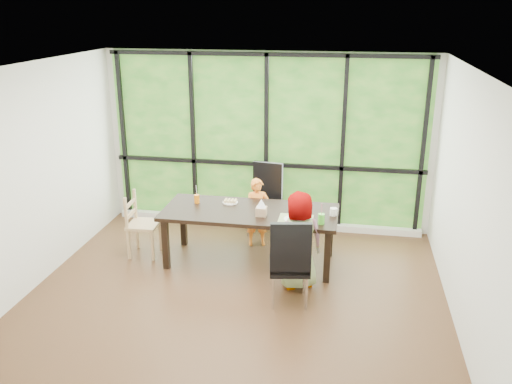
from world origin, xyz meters
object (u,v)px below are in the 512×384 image
child_toddler (258,212)px  chair_interior_leather (289,260)px  dining_table (250,236)px  chair_end_beech (144,224)px  green_cup (321,219)px  plate_far (230,202)px  white_mug (334,212)px  chair_window_leather (264,200)px  child_older (297,240)px  plate_near (294,219)px  orange_cup (197,199)px  tissue_box (261,211)px

child_toddler → chair_interior_leather: bearing=-82.5°
dining_table → chair_end_beech: (-1.49, -0.03, 0.08)m
green_cup → plate_far: bearing=157.6°
green_cup → white_mug: green_cup is taller
green_cup → chair_window_leather: bearing=126.2°
chair_window_leather → child_older: size_ratio=0.88×
dining_table → plate_far: bearing=143.6°
chair_window_leather → plate_near: (0.59, -1.21, 0.22)m
chair_end_beech → plate_far: (1.17, 0.27, 0.31)m
plate_far → orange_cup: (-0.45, -0.08, 0.05)m
child_older → green_cup: child_older is taller
child_toddler → white_mug: 1.27m
child_toddler → white_mug: size_ratio=10.34×
orange_cup → white_mug: bearing=-4.1°
green_cup → white_mug: 0.34m
chair_interior_leather → white_mug: (0.45, 0.96, 0.26)m
chair_end_beech → dining_table: bearing=-91.7°
chair_window_leather → tissue_box: 1.18m
child_older → green_cup: 0.42m
chair_interior_leather → orange_cup: 1.81m
chair_end_beech → orange_cup: size_ratio=7.80×
chair_window_leather → white_mug: 1.46m
chair_window_leather → plate_far: 0.86m
chair_end_beech → tissue_box: bearing=-96.9°
chair_interior_leather → green_cup: (0.31, 0.65, 0.28)m
white_mug → child_older: bearing=-125.9°
child_toddler → chair_end_beech: bearing=-173.2°
dining_table → orange_cup: orange_cup is taller
chair_end_beech → orange_cup: chair_end_beech is taller
dining_table → green_cup: (0.96, -0.29, 0.44)m
dining_table → plate_far: (-0.32, 0.24, 0.38)m
chair_window_leather → tissue_box: bearing=-73.5°
child_toddler → tissue_box: bearing=-91.8°
orange_cup → chair_window_leather: bearing=46.1°
child_older → orange_cup: size_ratio=10.69×
plate_near → white_mug: white_mug is taller
white_mug → chair_window_leather: bearing=138.1°
plate_far → plate_near: (0.94, -0.46, 0.00)m
chair_window_leather → chair_end_beech: (-1.52, -1.02, -0.09)m
chair_window_leather → tissue_box: (0.15, -1.14, 0.27)m
child_toddler → plate_far: bearing=-148.3°
plate_near → tissue_box: bearing=170.2°
chair_interior_leather → tissue_box: (-0.47, 0.78, 0.27)m
orange_cup → plate_far: bearing=9.6°
child_toddler → green_cup: bearing=-57.9°
green_cup → chair_end_beech: bearing=174.0°
plate_near → orange_cup: bearing=164.5°
orange_cup → green_cup: 1.79m
plate_far → tissue_box: tissue_box is taller
dining_table → chair_interior_leather: size_ratio=2.14×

